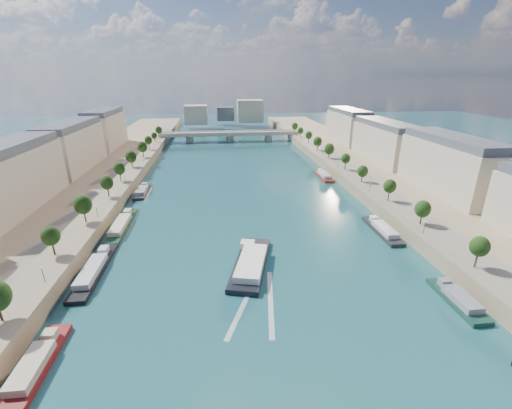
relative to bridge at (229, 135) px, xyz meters
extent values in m
plane|color=#0E353E|center=(0.00, -136.41, -5.08)|extent=(700.00, 700.00, 0.00)
cube|color=#9E8460|center=(-72.00, -136.41, -2.58)|extent=(44.00, 520.00, 5.00)
cube|color=#9E8460|center=(72.00, -136.41, -2.58)|extent=(44.00, 520.00, 5.00)
cube|color=gray|center=(-57.00, -136.41, -0.03)|extent=(14.00, 520.00, 0.10)
cube|color=gray|center=(57.00, -136.41, -0.03)|extent=(14.00, 520.00, 0.10)
cylinder|color=#382B1E|center=(-55.00, -218.41, 1.83)|extent=(0.50, 0.50, 3.82)
cylinder|color=#382B1E|center=(-55.00, -194.41, 1.83)|extent=(0.50, 0.50, 3.82)
ellipsoid|color=#163411|center=(-55.00, -194.41, 5.42)|extent=(4.80, 4.80, 5.52)
cylinder|color=#382B1E|center=(-55.00, -170.41, 1.83)|extent=(0.50, 0.50, 3.82)
ellipsoid|color=#163411|center=(-55.00, -170.41, 5.42)|extent=(4.80, 4.80, 5.52)
cylinder|color=#382B1E|center=(-55.00, -146.41, 1.83)|extent=(0.50, 0.50, 3.82)
ellipsoid|color=#163411|center=(-55.00, -146.41, 5.42)|extent=(4.80, 4.80, 5.52)
cylinder|color=#382B1E|center=(-55.00, -122.41, 1.83)|extent=(0.50, 0.50, 3.82)
ellipsoid|color=#163411|center=(-55.00, -122.41, 5.42)|extent=(4.80, 4.80, 5.52)
cylinder|color=#382B1E|center=(-55.00, -98.41, 1.83)|extent=(0.50, 0.50, 3.82)
ellipsoid|color=#163411|center=(-55.00, -98.41, 5.42)|extent=(4.80, 4.80, 5.52)
cylinder|color=#382B1E|center=(-55.00, -74.41, 1.83)|extent=(0.50, 0.50, 3.82)
ellipsoid|color=#163411|center=(-55.00, -74.41, 5.42)|extent=(4.80, 4.80, 5.52)
cylinder|color=#382B1E|center=(-55.00, -50.41, 1.83)|extent=(0.50, 0.50, 3.82)
ellipsoid|color=#163411|center=(-55.00, -50.41, 5.42)|extent=(4.80, 4.80, 5.52)
cylinder|color=#382B1E|center=(-55.00, -26.41, 1.83)|extent=(0.50, 0.50, 3.82)
ellipsoid|color=#163411|center=(-55.00, -26.41, 5.42)|extent=(4.80, 4.80, 5.52)
cylinder|color=#382B1E|center=(-55.00, -2.41, 1.83)|extent=(0.50, 0.50, 3.82)
ellipsoid|color=#163411|center=(-55.00, -2.41, 5.42)|extent=(4.80, 4.80, 5.52)
cylinder|color=#382B1E|center=(55.00, -210.41, 1.83)|extent=(0.50, 0.50, 3.82)
ellipsoid|color=#163411|center=(55.00, -210.41, 5.42)|extent=(4.80, 4.80, 5.52)
cylinder|color=#382B1E|center=(55.00, -186.41, 1.83)|extent=(0.50, 0.50, 3.82)
ellipsoid|color=#163411|center=(55.00, -186.41, 5.42)|extent=(4.80, 4.80, 5.52)
cylinder|color=#382B1E|center=(55.00, -162.41, 1.83)|extent=(0.50, 0.50, 3.82)
ellipsoid|color=#163411|center=(55.00, -162.41, 5.42)|extent=(4.80, 4.80, 5.52)
cylinder|color=#382B1E|center=(55.00, -138.41, 1.83)|extent=(0.50, 0.50, 3.82)
ellipsoid|color=#163411|center=(55.00, -138.41, 5.42)|extent=(4.80, 4.80, 5.52)
cylinder|color=#382B1E|center=(55.00, -114.41, 1.83)|extent=(0.50, 0.50, 3.82)
ellipsoid|color=#163411|center=(55.00, -114.41, 5.42)|extent=(4.80, 4.80, 5.52)
cylinder|color=#382B1E|center=(55.00, -90.41, 1.83)|extent=(0.50, 0.50, 3.82)
ellipsoid|color=#163411|center=(55.00, -90.41, 5.42)|extent=(4.80, 4.80, 5.52)
cylinder|color=#382B1E|center=(55.00, -66.41, 1.83)|extent=(0.50, 0.50, 3.82)
ellipsoid|color=#163411|center=(55.00, -66.41, 5.42)|extent=(4.80, 4.80, 5.52)
cylinder|color=#382B1E|center=(55.00, -42.41, 1.83)|extent=(0.50, 0.50, 3.82)
ellipsoid|color=#163411|center=(55.00, -42.41, 5.42)|extent=(4.80, 4.80, 5.52)
cylinder|color=#382B1E|center=(55.00, -18.41, 1.83)|extent=(0.50, 0.50, 3.82)
ellipsoid|color=#163411|center=(55.00, -18.41, 5.42)|extent=(4.80, 4.80, 5.52)
cylinder|color=#382B1E|center=(55.00, 5.59, 1.83)|extent=(0.50, 0.50, 3.82)
ellipsoid|color=#163411|center=(55.00, 5.59, 5.42)|extent=(4.80, 4.80, 5.52)
cylinder|color=black|center=(-52.50, -206.41, 1.92)|extent=(0.14, 0.14, 4.00)
sphere|color=#FFE5B2|center=(-52.50, -206.41, 4.02)|extent=(0.36, 0.36, 0.36)
cylinder|color=black|center=(-52.50, -166.41, 1.92)|extent=(0.14, 0.14, 4.00)
sphere|color=#FFE5B2|center=(-52.50, -166.41, 4.02)|extent=(0.36, 0.36, 0.36)
cylinder|color=black|center=(-52.50, -126.41, 1.92)|extent=(0.14, 0.14, 4.00)
sphere|color=#FFE5B2|center=(-52.50, -126.41, 4.02)|extent=(0.36, 0.36, 0.36)
cylinder|color=black|center=(-52.50, -86.41, 1.92)|extent=(0.14, 0.14, 4.00)
sphere|color=#FFE5B2|center=(-52.50, -86.41, 4.02)|extent=(0.36, 0.36, 0.36)
cylinder|color=black|center=(-52.50, -46.41, 1.92)|extent=(0.14, 0.14, 4.00)
sphere|color=#FFE5B2|center=(-52.50, -46.41, 4.02)|extent=(0.36, 0.36, 0.36)
cylinder|color=black|center=(52.50, -191.41, 1.92)|extent=(0.14, 0.14, 4.00)
sphere|color=#FFE5B2|center=(52.50, -191.41, 4.02)|extent=(0.36, 0.36, 0.36)
cylinder|color=black|center=(52.50, -151.41, 1.92)|extent=(0.14, 0.14, 4.00)
sphere|color=#FFE5B2|center=(52.50, -151.41, 4.02)|extent=(0.36, 0.36, 0.36)
cylinder|color=black|center=(52.50, -111.41, 1.92)|extent=(0.14, 0.14, 4.00)
sphere|color=#FFE5B2|center=(52.50, -111.41, 4.02)|extent=(0.36, 0.36, 0.36)
cylinder|color=black|center=(52.50, -71.41, 1.92)|extent=(0.14, 0.14, 4.00)
sphere|color=#FFE5B2|center=(52.50, -71.41, 4.02)|extent=(0.36, 0.36, 0.36)
cylinder|color=black|center=(52.50, -31.41, 1.92)|extent=(0.14, 0.14, 4.00)
sphere|color=#FFE5B2|center=(52.50, -31.41, 4.02)|extent=(0.36, 0.36, 0.36)
cube|color=beige|center=(-85.00, -153.41, 9.92)|extent=(16.00, 52.00, 20.00)
cube|color=#474C54|center=(-85.00, -153.41, 21.52)|extent=(14.72, 50.44, 3.20)
cube|color=beige|center=(-85.00, -95.41, 9.92)|extent=(16.00, 52.00, 20.00)
cube|color=#474C54|center=(-85.00, -95.41, 21.52)|extent=(14.72, 50.44, 3.20)
cube|color=beige|center=(-85.00, -37.41, 9.92)|extent=(16.00, 52.00, 20.00)
cube|color=#474C54|center=(-85.00, -37.41, 21.52)|extent=(14.72, 50.44, 3.20)
cube|color=beige|center=(85.00, -153.41, 9.92)|extent=(16.00, 52.00, 20.00)
cube|color=#474C54|center=(85.00, -153.41, 21.52)|extent=(14.72, 50.44, 3.20)
cube|color=beige|center=(85.00, -95.41, 9.92)|extent=(16.00, 52.00, 20.00)
cube|color=#474C54|center=(85.00, -95.41, 21.52)|extent=(14.72, 50.44, 3.20)
cube|color=beige|center=(85.00, -37.41, 9.92)|extent=(16.00, 52.00, 20.00)
cube|color=#474C54|center=(85.00, -37.41, 21.52)|extent=(14.72, 50.44, 3.20)
cube|color=beige|center=(-30.00, 73.59, 8.92)|extent=(22.00, 18.00, 18.00)
cube|color=beige|center=(25.00, 83.59, 10.92)|extent=(26.00, 20.00, 22.00)
cube|color=#474C54|center=(0.00, 98.59, 6.92)|extent=(18.00, 16.00, 14.00)
cube|color=#C1B79E|center=(0.00, 0.00, 1.12)|extent=(112.00, 11.00, 2.20)
cube|color=#C1B79E|center=(0.00, -5.00, 2.62)|extent=(112.00, 0.80, 0.90)
cube|color=#C1B79E|center=(0.00, 5.00, 2.62)|extent=(112.00, 0.80, 0.90)
cylinder|color=#C1B79E|center=(-32.00, 0.00, -2.58)|extent=(6.40, 6.40, 5.00)
cylinder|color=#C1B79E|center=(0.00, 0.00, -2.58)|extent=(6.40, 6.40, 5.00)
cylinder|color=#C1B79E|center=(32.00, 0.00, -2.58)|extent=(6.40, 6.40, 5.00)
cube|color=#C1B79E|center=(-52.00, 0.00, -2.58)|extent=(6.00, 12.00, 5.00)
cube|color=#C1B79E|center=(52.00, 0.00, -2.58)|extent=(6.00, 12.00, 5.00)
cube|color=black|center=(-2.23, -196.13, -4.64)|extent=(15.32, 30.40, 2.09)
cube|color=white|center=(-2.23, -198.47, -2.65)|extent=(11.33, 20.11, 1.88)
cube|color=white|center=(-2.23, -187.35, -2.69)|extent=(4.92, 4.43, 1.80)
cube|color=silver|center=(-5.43, -213.13, -5.06)|extent=(10.56, 24.66, 0.04)
cube|color=silver|center=(0.97, -213.13, -5.06)|extent=(4.49, 25.94, 0.04)
cube|color=maroon|center=(-45.50, -228.03, -4.78)|extent=(5.00, 21.10, 1.80)
cube|color=#C5B294|center=(-45.50, -229.72, -3.08)|extent=(4.10, 11.60, 1.60)
cube|color=#C5B294|center=(-45.50, -221.70, -2.98)|extent=(2.50, 2.53, 1.80)
cube|color=black|center=(-45.50, -194.68, -4.78)|extent=(5.00, 29.75, 1.80)
cube|color=silver|center=(-45.50, -197.06, -3.08)|extent=(4.10, 16.36, 1.60)
cube|color=silver|center=(-45.50, -185.75, -2.98)|extent=(2.50, 3.57, 1.80)
cube|color=#173B22|center=(-45.50, -164.20, -4.78)|extent=(5.00, 30.70, 1.80)
cube|color=beige|center=(-45.50, -166.65, -3.08)|extent=(4.10, 16.88, 1.60)
cube|color=beige|center=(-45.50, -154.99, -2.98)|extent=(2.50, 3.68, 1.80)
cube|color=#2A2A2C|center=(-45.50, -126.39, -4.78)|extent=(5.00, 21.08, 1.80)
cube|color=#98979F|center=(-45.50, -128.08, -3.08)|extent=(4.10, 11.59, 1.60)
cube|color=#98979F|center=(-45.50, -120.07, -2.98)|extent=(2.50, 2.53, 1.80)
cube|color=#183E34|center=(45.50, -218.61, -4.78)|extent=(5.00, 17.81, 1.80)
cube|color=gray|center=(45.50, -220.03, -3.08)|extent=(4.10, 9.79, 1.60)
cube|color=gray|center=(45.50, -213.26, -2.98)|extent=(2.50, 2.14, 1.80)
cube|color=#262628|center=(45.50, -179.09, -4.78)|extent=(5.00, 23.18, 1.80)
cube|color=silver|center=(45.50, -180.94, -3.08)|extent=(4.10, 12.75, 1.60)
cube|color=silver|center=(45.50, -172.13, -2.98)|extent=(2.50, 2.78, 1.80)
cube|color=maroon|center=(45.50, -111.03, -4.78)|extent=(5.00, 20.97, 1.80)
cube|color=silver|center=(45.50, -112.71, -3.08)|extent=(4.10, 11.53, 1.60)
cube|color=silver|center=(45.50, -104.74, -2.98)|extent=(2.50, 2.52, 1.80)
camera|label=1|loc=(-10.36, -281.27, 46.29)|focal=24.00mm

